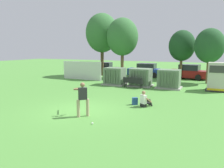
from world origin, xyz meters
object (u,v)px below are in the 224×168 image
at_px(batter, 82,97).
at_px(parked_car_right_of_center, 188,72).
at_px(transformer_west, 115,76).
at_px(transformer_mid_east, 169,79).
at_px(park_bench, 133,82).
at_px(parked_car_left_of_center, 146,70).
at_px(backpack, 135,101).
at_px(transformer_mid_west, 141,78).
at_px(parked_car_leftmost, 103,69).
at_px(sports_ball, 92,123).
at_px(seated_spectator, 145,100).
at_px(generator_enclosure, 217,77).

bearing_deg(batter, parked_car_right_of_center, 78.84).
xyz_separation_m(transformer_west, transformer_mid_east, (5.01, 0.26, 0.00)).
distance_m(park_bench, parked_car_left_of_center, 8.20).
bearing_deg(parked_car_left_of_center, backpack, -76.48).
relative_size(transformer_mid_west, batter, 1.21).
bearing_deg(transformer_mid_east, park_bench, -158.60).
bearing_deg(parked_car_left_of_center, transformer_mid_east, -59.63).
distance_m(transformer_mid_west, backpack, 6.73).
height_order(parked_car_leftmost, parked_car_right_of_center, same).
relative_size(park_bench, sports_ball, 20.40).
bearing_deg(seated_spectator, parked_car_right_of_center, 85.79).
bearing_deg(seated_spectator, transformer_mid_west, 109.45).
bearing_deg(parked_car_leftmost, transformer_mid_west, -42.18).
bearing_deg(sports_ball, backpack, 81.74).
relative_size(transformer_mid_east, parked_car_left_of_center, 0.50).
bearing_deg(transformer_mid_east, sports_ball, -97.72).
xyz_separation_m(transformer_west, generator_enclosure, (8.72, 0.70, 0.35)).
relative_size(backpack, parked_car_right_of_center, 0.10).
height_order(generator_enclosure, batter, generator_enclosure).
height_order(batter, backpack, batter).
relative_size(transformer_mid_west, park_bench, 1.14).
relative_size(park_bench, backpack, 4.17).
bearing_deg(transformer_mid_west, transformer_mid_east, 0.83).
xyz_separation_m(transformer_mid_east, backpack, (-0.84, -6.52, -0.57)).
bearing_deg(park_bench, parked_car_leftmost, 132.01).
distance_m(generator_enclosure, seated_spectator, 8.17).
relative_size(transformer_mid_west, generator_enclosure, 0.91).
bearing_deg(parked_car_leftmost, park_bench, -47.99).
bearing_deg(transformer_mid_west, generator_enclosure, 4.36).
height_order(transformer_mid_east, parked_car_right_of_center, same).
xyz_separation_m(transformer_mid_east, batter, (-2.48, -9.81, 0.19)).
bearing_deg(parked_car_left_of_center, generator_enclosure, -40.01).
distance_m(transformer_mid_east, parked_car_leftmost, 11.92).
distance_m(transformer_west, seated_spectator, 8.09).
xyz_separation_m(park_bench, seated_spectator, (2.73, -5.59, -0.16)).
relative_size(backpack, parked_car_leftmost, 0.10).
relative_size(transformer_west, backpack, 4.77).
distance_m(transformer_mid_east, generator_enclosure, 3.74).
bearing_deg(transformer_west, sports_ball, -71.03).
relative_size(transformer_west, transformer_mid_east, 1.00).
distance_m(sports_ball, parked_car_leftmost, 19.26).
distance_m(batter, seated_spectator, 3.91).
bearing_deg(generator_enclosure, transformer_mid_west, -175.64).
bearing_deg(batter, transformer_mid_west, 90.25).
bearing_deg(backpack, park_bench, 110.80).
bearing_deg(parked_car_left_of_center, batter, -84.52).
relative_size(transformer_mid_east, generator_enclosure, 0.91).
bearing_deg(generator_enclosure, seated_spectator, -118.34).
bearing_deg(transformer_west, generator_enclosure, 4.57).
bearing_deg(parked_car_right_of_center, batter, -101.16).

